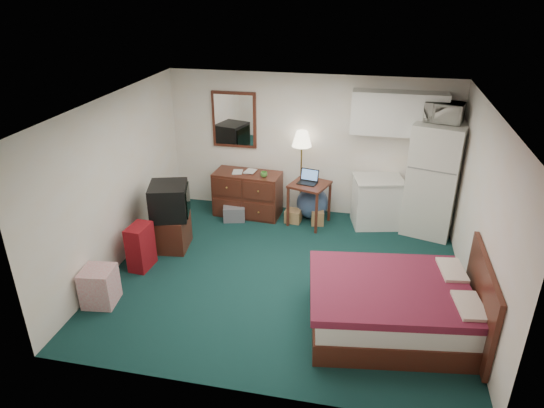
% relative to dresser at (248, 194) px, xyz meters
% --- Properties ---
extents(floor, '(5.00, 4.50, 0.01)m').
position_rel_dresser_xyz_m(floor, '(1.03, -1.85, -0.40)').
color(floor, black).
rests_on(floor, ground).
extents(ceiling, '(5.00, 4.50, 0.01)m').
position_rel_dresser_xyz_m(ceiling, '(1.03, -1.85, 2.10)').
color(ceiling, white).
rests_on(ceiling, walls).
extents(walls, '(5.01, 4.51, 2.50)m').
position_rel_dresser_xyz_m(walls, '(1.03, -1.85, 0.85)').
color(walls, white).
rests_on(walls, floor).
extents(mirror, '(0.80, 0.06, 1.00)m').
position_rel_dresser_xyz_m(mirror, '(-0.32, 0.37, 1.25)').
color(mirror, white).
rests_on(mirror, walls).
extents(upper_cabinets, '(1.50, 0.35, 0.70)m').
position_rel_dresser_xyz_m(upper_cabinets, '(2.48, 0.23, 1.55)').
color(upper_cabinets, white).
rests_on(upper_cabinets, walls).
extents(headboard, '(0.06, 1.56, 1.00)m').
position_rel_dresser_xyz_m(headboard, '(3.49, -2.72, 0.15)').
color(headboard, '#3C2318').
rests_on(headboard, walls).
extents(dresser, '(1.21, 0.62, 0.80)m').
position_rel_dresser_xyz_m(dresser, '(0.00, 0.00, 0.00)').
color(dresser, '#3C2318').
rests_on(dresser, floor).
extents(floor_lamp, '(0.40, 0.40, 1.57)m').
position_rel_dresser_xyz_m(floor_lamp, '(0.93, 0.20, 0.38)').
color(floor_lamp, '#B68D41').
rests_on(floor_lamp, floor).
extents(desk, '(0.75, 0.75, 0.76)m').
position_rel_dresser_xyz_m(desk, '(1.13, -0.13, -0.02)').
color(desk, '#3C2318').
rests_on(desk, floor).
extents(exercise_ball, '(0.72, 0.72, 0.57)m').
position_rel_dresser_xyz_m(exercise_ball, '(1.17, 0.11, -0.12)').
color(exercise_ball, '#3D5683').
rests_on(exercise_ball, floor).
extents(kitchen_counter, '(0.88, 0.74, 0.84)m').
position_rel_dresser_xyz_m(kitchen_counter, '(2.28, 0.06, 0.02)').
color(kitchen_counter, white).
rests_on(kitchen_counter, floor).
extents(fridge, '(0.97, 0.97, 1.89)m').
position_rel_dresser_xyz_m(fridge, '(3.16, 0.03, 0.54)').
color(fridge, silver).
rests_on(fridge, floor).
extents(bed, '(2.10, 1.75, 0.61)m').
position_rel_dresser_xyz_m(bed, '(2.51, -2.72, -0.10)').
color(bed, maroon).
rests_on(bed, floor).
extents(tv_stand, '(0.61, 0.65, 0.54)m').
position_rel_dresser_xyz_m(tv_stand, '(-0.90, -1.42, -0.13)').
color(tv_stand, '#3C2318').
rests_on(tv_stand, floor).
extents(suitcase, '(0.29, 0.44, 0.69)m').
position_rel_dresser_xyz_m(suitcase, '(-1.09, -2.07, -0.06)').
color(suitcase, '#5C0B07').
rests_on(suitcase, floor).
extents(retail_box, '(0.46, 0.46, 0.51)m').
position_rel_dresser_xyz_m(retail_box, '(-1.24, -3.00, -0.15)').
color(retail_box, silver).
rests_on(retail_box, floor).
extents(file_bin, '(0.44, 0.37, 0.26)m').
position_rel_dresser_xyz_m(file_bin, '(-0.18, -0.28, -0.27)').
color(file_bin, slate).
rests_on(file_bin, floor).
extents(cardboard_box_a, '(0.29, 0.25, 0.23)m').
position_rel_dresser_xyz_m(cardboard_box_a, '(0.86, -0.14, -0.29)').
color(cardboard_box_a, olive).
rests_on(cardboard_box_a, floor).
extents(cardboard_box_b, '(0.25, 0.28, 0.25)m').
position_rel_dresser_xyz_m(cardboard_box_b, '(1.29, -0.12, -0.28)').
color(cardboard_box_b, olive).
rests_on(cardboard_box_b, floor).
extents(laptop, '(0.36, 0.32, 0.22)m').
position_rel_dresser_xyz_m(laptop, '(1.09, -0.14, 0.46)').
color(laptop, black).
rests_on(laptop, desk).
extents(crt_tv, '(0.73, 0.76, 0.54)m').
position_rel_dresser_xyz_m(crt_tv, '(-0.89, -1.40, 0.41)').
color(crt_tv, black).
rests_on(crt_tv, tv_stand).
extents(microwave, '(0.63, 0.46, 0.38)m').
position_rel_dresser_xyz_m(microwave, '(3.17, 0.08, 1.68)').
color(microwave, silver).
rests_on(microwave, fridge).
extents(book_a, '(0.17, 0.04, 0.24)m').
position_rel_dresser_xyz_m(book_a, '(-0.26, -0.03, 0.52)').
color(book_a, olive).
rests_on(book_a, dresser).
extents(book_b, '(0.19, 0.05, 0.25)m').
position_rel_dresser_xyz_m(book_b, '(-0.05, 0.07, 0.53)').
color(book_b, olive).
rests_on(book_b, dresser).
extents(mug, '(0.13, 0.11, 0.12)m').
position_rel_dresser_xyz_m(mug, '(0.33, -0.12, 0.46)').
color(mug, '#478C34').
rests_on(mug, dresser).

